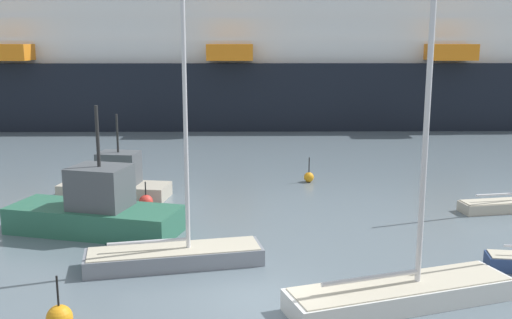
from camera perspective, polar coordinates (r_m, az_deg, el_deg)
The scene contains 10 objects.
ground_plane at distance 18.61m, azimuth 0.61°, elevation -13.49°, with size 600.00×600.00×0.00m, color slate.
sailboat_0 at distance 18.68m, azimuth 13.83°, elevation -11.96°, with size 7.28×3.82×10.85m.
sailboat_2 at distance 21.33m, azimuth -7.85°, elevation -8.93°, with size 6.41×2.80×9.14m.
sailboat_3 at distance 30.06m, azimuth 23.39°, elevation -3.82°, with size 4.97×1.90×7.98m.
fishing_boat_0 at distance 25.30m, azimuth -15.19°, elevation -4.78°, with size 7.49×4.25×5.30m.
fishing_boat_1 at distance 30.70m, azimuth -13.33°, elevation -2.09°, with size 5.71×2.74×4.25m.
channel_buoy_0 at distance 33.26m, azimuth 5.13°, elevation -1.69°, with size 0.56×0.56×1.42m.
channel_buoy_1 at distance 28.48m, azimuth -10.57°, elevation -4.01°, with size 0.66×0.66×1.30m.
channel_buoy_2 at distance 17.63m, azimuth -18.44°, elevation -14.28°, with size 0.73×0.73×1.59m.
cruise_ship at distance 59.21m, azimuth -11.64°, elevation 10.14°, with size 106.44×16.72×20.75m.
Camera 1 is at (-0.42, -16.86, 7.87)m, focal length 41.44 mm.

